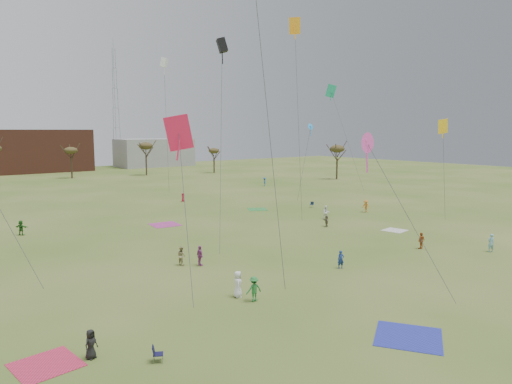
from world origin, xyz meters
TOP-DOWN VIEW (x-y plane):
  - ground at (0.00, 0.00)m, footprint 260.00×260.00m
  - flyer_near_left at (-10.61, 0.47)m, footprint 1.00×1.10m
  - flyer_near_center at (-10.23, -0.89)m, footprint 1.22×0.81m
  - flyer_near_right at (0.47, 0.75)m, footprint 0.67×0.59m
  - spectator_fore_a at (11.95, 0.41)m, footprint 0.97×0.40m
  - spectator_fore_b at (-9.83, 10.06)m, footprint 0.75×0.90m
  - spectator_fore_c at (12.46, 13.88)m, footprint 0.92×1.35m
  - flyer_mid_a at (-21.94, -2.24)m, footprint 0.90×0.76m
  - flyer_mid_b at (24.49, 17.55)m, footprint 1.00×1.32m
  - flyer_mid_c at (16.22, -4.46)m, footprint 0.78×0.68m
  - spectator_mid_d at (-8.64, 8.89)m, footprint 0.55×1.09m
  - spectator_mid_e at (16.09, 17.40)m, footprint 1.11×1.06m
  - flyer_far_a at (-18.30, 31.75)m, footprint 1.41×1.52m
  - flyer_far_b at (8.63, 42.91)m, footprint 0.84×0.80m
  - flyer_far_c at (33.42, 51.99)m, footprint 1.21×1.34m
  - blanket_red at (-24.00, -1.55)m, footprint 3.34×3.34m
  - blanket_blue at (-6.73, -10.87)m, footprint 5.04×5.04m
  - blanket_cream at (17.22, 7.32)m, footprint 2.82×2.82m
  - blanket_plum at (-2.72, 27.14)m, footprint 3.71×3.71m
  - blanket_olive at (13.58, 29.16)m, footprint 3.75×3.75m
  - camp_chair_left at (-19.38, -4.71)m, footprint 0.72×0.70m
  - camp_chair_right at (21.36, 25.47)m, footprint 0.71×0.69m
  - kites_aloft at (2.71, 24.87)m, footprint 64.11×59.85m
  - tree_line at (-2.85, 79.12)m, footprint 117.44×49.32m
  - building_brick at (5.00, 120.00)m, footprint 26.00×16.00m
  - building_grey at (40.00, 118.00)m, footprint 24.00×12.00m
  - radio_tower at (30.00, 125.00)m, footprint 1.51×1.72m

SIDE VIEW (x-z plane):
  - ground at x=0.00m, z-range 0.00..0.00m
  - blanket_red at x=-24.00m, z-range -0.01..0.02m
  - blanket_blue at x=-6.73m, z-range -0.01..0.02m
  - blanket_cream at x=17.22m, z-range -0.01..0.02m
  - blanket_plum at x=-2.72m, z-range -0.01..0.02m
  - blanket_olive at x=13.58m, z-range -0.01..0.02m
  - camp_chair_left at x=-19.38m, z-range -0.18..0.69m
  - camp_chair_right at x=21.36m, z-range -0.18..0.69m
  - spectator_fore_c at x=12.46m, z-range 0.00..1.40m
  - flyer_far_b at x=8.63m, z-range 0.00..1.45m
  - flyer_near_right at x=0.47m, z-range 0.00..1.55m
  - flyer_mid_a at x=-21.94m, z-range 0.00..1.56m
  - spectator_fore_a at x=11.95m, z-range 0.00..1.65m
  - spectator_fore_b at x=-9.83m, z-range 0.00..1.67m
  - flyer_far_a at x=-18.30m, z-range 0.00..1.70m
  - flyer_near_center at x=-10.23m, z-range 0.00..1.77m
  - spectator_mid_d at x=-8.64m, z-range 0.00..1.79m
  - spectator_mid_e at x=16.09m, z-range 0.00..1.80m
  - flyer_mid_c at x=16.22m, z-range 0.00..1.80m
  - flyer_mid_b at x=24.49m, z-range 0.00..1.81m
  - flyer_far_c at x=33.42m, z-range 0.00..1.81m
  - flyer_near_left at x=-10.61m, z-range 0.00..1.90m
  - building_grey at x=40.00m, z-range 0.00..9.00m
  - building_brick at x=5.00m, z-range 0.00..12.00m
  - tree_line at x=-2.85m, z-range 2.63..11.54m
  - kites_aloft at x=2.71m, z-range 6.96..30.39m
  - radio_tower at x=30.00m, z-range -1.29..39.71m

